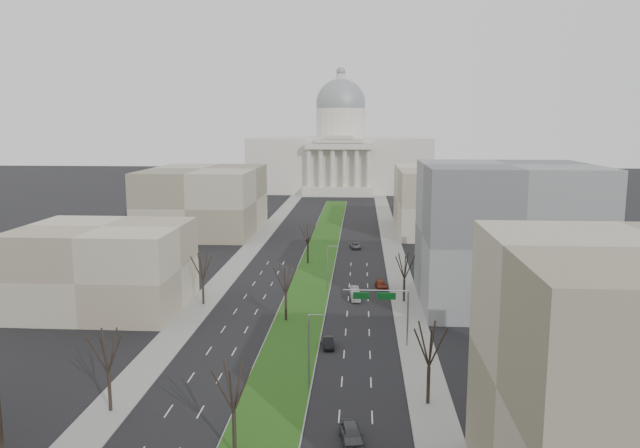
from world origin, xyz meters
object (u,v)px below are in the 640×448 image
at_px(car_grey_far, 355,246).
at_px(box_van, 355,294).
at_px(car_black, 328,342).
at_px(car_red, 381,285).
at_px(car_grey_near, 351,433).

height_order(car_grey_far, box_van, box_van).
relative_size(car_black, car_red, 0.88).
bearing_deg(box_van, car_grey_near, -94.19).
xyz_separation_m(car_grey_near, box_van, (-0.17, 50.11, 0.06)).
relative_size(car_black, car_grey_far, 0.84).
bearing_deg(car_grey_near, car_black, 88.82).
height_order(car_grey_near, box_van, box_van).
bearing_deg(car_grey_near, car_red, 76.09).
relative_size(car_grey_near, box_van, 0.76).
distance_m(car_grey_far, box_van, 44.49).
distance_m(car_red, box_van, 8.73).
bearing_deg(car_grey_far, box_van, -97.88).
xyz_separation_m(car_grey_near, car_grey_far, (-0.57, 94.60, -0.16)).
relative_size(car_grey_far, box_van, 0.75).
bearing_deg(car_red, car_black, -111.13).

